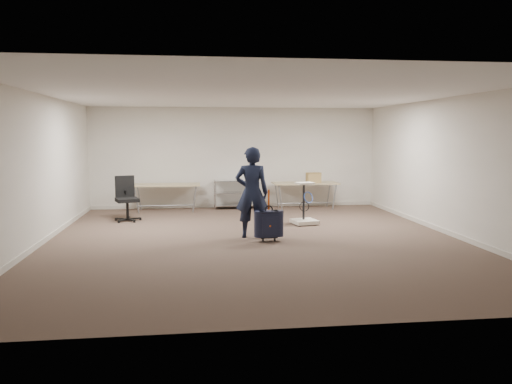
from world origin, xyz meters
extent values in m
plane|color=#413027|center=(0.00, 0.00, 0.00)|extent=(9.00, 9.00, 0.00)
plane|color=beige|center=(0.00, 4.50, 1.40)|extent=(8.00, 0.00, 8.00)
plane|color=beige|center=(0.00, -4.50, 1.40)|extent=(8.00, 0.00, 8.00)
plane|color=beige|center=(-4.00, 0.00, 1.40)|extent=(0.00, 9.00, 9.00)
plane|color=beige|center=(4.00, 0.00, 1.40)|extent=(0.00, 9.00, 9.00)
plane|color=white|center=(0.00, 0.00, 2.80)|extent=(8.00, 8.00, 0.00)
cube|color=beige|center=(0.00, 4.49, 0.05)|extent=(8.00, 0.02, 0.10)
cube|color=beige|center=(-3.99, 0.00, 0.05)|extent=(0.02, 9.00, 0.10)
cube|color=beige|center=(3.99, 0.00, 0.05)|extent=(0.02, 9.00, 0.10)
cube|color=#93805A|center=(-1.90, 3.95, 0.71)|extent=(1.80, 0.75, 0.03)
cylinder|color=gray|center=(-1.90, 3.95, 0.15)|extent=(1.50, 0.02, 0.02)
cylinder|color=gray|center=(-2.65, 3.65, 0.35)|extent=(0.13, 0.04, 0.69)
cylinder|color=gray|center=(-1.15, 3.65, 0.35)|extent=(0.13, 0.04, 0.69)
cylinder|color=gray|center=(-2.65, 4.25, 0.35)|extent=(0.13, 0.04, 0.69)
cylinder|color=gray|center=(-1.15, 4.25, 0.35)|extent=(0.13, 0.04, 0.69)
cube|color=#93805A|center=(1.90, 3.95, 0.71)|extent=(1.80, 0.75, 0.03)
cylinder|color=gray|center=(1.90, 3.95, 0.15)|extent=(1.50, 0.02, 0.02)
cylinder|color=gray|center=(1.15, 3.65, 0.35)|extent=(0.13, 0.04, 0.69)
cylinder|color=gray|center=(2.65, 3.65, 0.35)|extent=(0.13, 0.04, 0.69)
cylinder|color=gray|center=(1.15, 4.25, 0.35)|extent=(0.13, 0.04, 0.69)
cylinder|color=gray|center=(2.65, 4.25, 0.35)|extent=(0.13, 0.04, 0.69)
cylinder|color=#B8BABF|center=(-0.60, 3.98, 0.40)|extent=(0.02, 0.02, 0.80)
cylinder|color=#B8BABF|center=(0.60, 3.98, 0.40)|extent=(0.02, 0.02, 0.80)
cylinder|color=#B8BABF|center=(-0.60, 4.42, 0.40)|extent=(0.02, 0.02, 0.80)
cylinder|color=#B8BABF|center=(0.60, 4.42, 0.40)|extent=(0.02, 0.02, 0.80)
cube|color=#B8BABF|center=(0.00, 4.20, 0.10)|extent=(1.20, 0.45, 0.02)
cube|color=#B8BABF|center=(0.00, 4.20, 0.45)|extent=(1.20, 0.45, 0.02)
cube|color=#B8BABF|center=(0.00, 4.20, 0.78)|extent=(1.20, 0.45, 0.01)
imported|color=black|center=(-0.03, 0.24, 0.90)|extent=(0.71, 0.52, 1.81)
cube|color=black|center=(0.25, -0.18, 0.35)|extent=(0.38, 0.23, 0.50)
cube|color=black|center=(0.25, -0.17, 0.08)|extent=(0.34, 0.17, 0.03)
cylinder|color=black|center=(0.13, -0.19, 0.03)|extent=(0.03, 0.07, 0.07)
cylinder|color=black|center=(0.36, -0.18, 0.03)|extent=(0.03, 0.07, 0.07)
torus|color=black|center=(0.25, -0.18, 0.62)|extent=(0.16, 0.03, 0.16)
cube|color=#E04C0B|center=(0.25, -0.17, 0.81)|extent=(0.03, 0.01, 0.38)
cylinder|color=black|center=(-2.74, 2.50, 0.05)|extent=(0.65, 0.65, 0.10)
cylinder|color=black|center=(-2.74, 2.50, 0.27)|extent=(0.06, 0.06, 0.43)
cube|color=black|center=(-2.74, 2.50, 0.51)|extent=(0.63, 0.63, 0.09)
cube|color=black|center=(-2.82, 2.72, 0.81)|extent=(0.45, 0.21, 0.52)
cube|color=beige|center=(1.34, 1.55, 0.06)|extent=(0.62, 0.62, 0.08)
cylinder|color=black|center=(1.13, 1.34, 0.02)|extent=(0.06, 0.06, 0.04)
cylinder|color=black|center=(1.34, 1.60, 0.52)|extent=(0.05, 0.05, 0.84)
cube|color=beige|center=(1.34, 1.55, 0.94)|extent=(0.42, 0.38, 0.04)
torus|color=blue|center=(1.39, 1.47, 0.63)|extent=(0.29, 0.16, 0.26)
cube|color=#998047|center=(2.11, 3.86, 0.87)|extent=(0.38, 0.29, 0.28)
camera|label=1|loc=(-1.17, -9.50, 2.04)|focal=35.00mm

